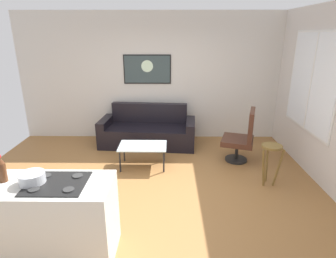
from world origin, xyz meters
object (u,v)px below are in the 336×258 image
(couch, at_px, (148,132))
(bar_stool, at_px, (271,155))
(soda_bottle_2, at_px, (2,170))
(mixing_bowl, at_px, (32,179))
(coffee_table, at_px, (143,147))
(armchair, at_px, (243,137))
(wall_painting, at_px, (147,69))

(couch, relative_size, bar_stool, 3.06)
(soda_bottle_2, xyz_separation_m, mixing_bowl, (0.32, -0.05, -0.07))
(coffee_table, height_order, armchair, armchair)
(coffee_table, height_order, soda_bottle_2, soda_bottle_2)
(coffee_table, xyz_separation_m, armchair, (1.86, 0.24, 0.12))
(couch, height_order, mixing_bowl, mixing_bowl)
(coffee_table, xyz_separation_m, wall_painting, (-0.01, 1.57, 1.21))
(armchair, relative_size, mixing_bowl, 3.91)
(soda_bottle_2, height_order, wall_painting, wall_painting)
(armchair, height_order, bar_stool, armchair)
(armchair, bearing_deg, mixing_bowl, -138.70)
(couch, bearing_deg, wall_painting, 92.62)
(couch, distance_m, wall_painting, 1.38)
(soda_bottle_2, bearing_deg, armchair, 37.64)
(armchair, xyz_separation_m, mixing_bowl, (-2.76, -2.43, 0.45))
(coffee_table, bearing_deg, armchair, 7.44)
(couch, distance_m, armchair, 2.04)
(bar_stool, bearing_deg, soda_bottle_2, -155.64)
(wall_painting, bearing_deg, soda_bottle_2, -108.13)
(soda_bottle_2, xyz_separation_m, wall_painting, (1.21, 3.71, 0.57))
(mixing_bowl, bearing_deg, bar_stool, 27.35)
(soda_bottle_2, bearing_deg, couch, 69.04)
(couch, relative_size, coffee_table, 2.44)
(bar_stool, distance_m, mixing_bowl, 3.40)
(coffee_table, relative_size, bar_stool, 1.25)
(couch, xyz_separation_m, armchair, (1.85, -0.85, 0.21))
(mixing_bowl, xyz_separation_m, wall_painting, (0.89, 3.76, 0.64))
(coffee_table, distance_m, bar_stool, 2.19)
(couch, height_order, wall_painting, wall_painting)
(couch, xyz_separation_m, mixing_bowl, (-0.91, -3.27, 0.65))
(bar_stool, bearing_deg, coffee_table, 163.11)
(bar_stool, height_order, soda_bottle_2, soda_bottle_2)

